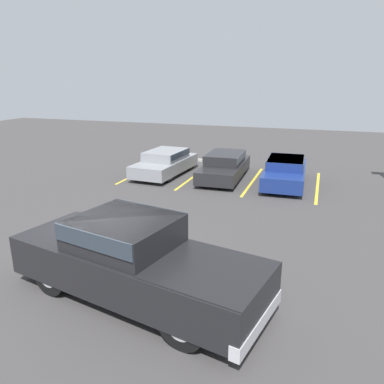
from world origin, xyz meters
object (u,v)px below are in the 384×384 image
object	(u,v)px
parked_sedan_b	(225,165)
parked_sedan_c	(285,170)
pickup_truck	(136,260)
parked_sedan_a	(165,162)
wheel_stop_curb	(194,160)
traffic_cone	(57,232)

from	to	relation	value
parked_sedan_b	parked_sedan_c	size ratio (longest dim) A/B	1.02
pickup_truck	parked_sedan_a	world-z (taller)	pickup_truck
parked_sedan_b	wheel_stop_curb	xyz separation A→B (m)	(-2.66, 3.24, -0.58)
parked_sedan_c	wheel_stop_curb	size ratio (longest dim) A/B	2.51
parked_sedan_a	traffic_cone	bearing A→B (deg)	4.35
parked_sedan_a	parked_sedan_b	xyz separation A→B (m)	(2.98, 0.27, -0.00)
parked_sedan_a	wheel_stop_curb	xyz separation A→B (m)	(0.32, 3.52, -0.58)
parked_sedan_a	traffic_cone	world-z (taller)	parked_sedan_a
pickup_truck	wheel_stop_curb	world-z (taller)	pickup_truck
traffic_cone	parked_sedan_b	bearing A→B (deg)	72.11
parked_sedan_b	traffic_cone	size ratio (longest dim) A/B	7.02
pickup_truck	parked_sedan_b	world-z (taller)	pickup_truck
parked_sedan_a	parked_sedan_c	xyz separation A→B (m)	(5.84, 0.11, -0.01)
wheel_stop_curb	parked_sedan_a	bearing A→B (deg)	-95.18
parked_sedan_b	parked_sedan_c	xyz separation A→B (m)	(2.86, -0.16, -0.01)
parked_sedan_a	parked_sedan_c	distance (m)	5.85
parked_sedan_c	traffic_cone	bearing A→B (deg)	-35.44
wheel_stop_curb	traffic_cone	bearing A→B (deg)	-90.82
parked_sedan_b	traffic_cone	world-z (taller)	parked_sedan_b
parked_sedan_a	traffic_cone	size ratio (longest dim) A/B	6.69
pickup_truck	wheel_stop_curb	bearing A→B (deg)	115.57
pickup_truck	traffic_cone	bearing A→B (deg)	164.19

